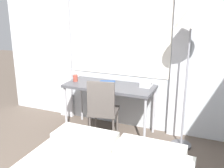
# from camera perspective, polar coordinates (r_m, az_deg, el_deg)

# --- Properties ---
(wall_back_with_window) EXTENTS (4.99, 0.13, 2.70)m
(wall_back_with_window) POSITION_cam_1_polar(r_m,az_deg,el_deg) (3.99, 5.84, 8.77)
(wall_back_with_window) COLOR silver
(wall_back_with_window) RESTS_ON ground_plane
(desk) EXTENTS (1.34, 0.57, 0.77)m
(desk) POSITION_cam_1_polar(r_m,az_deg,el_deg) (3.91, -0.55, -1.09)
(desk) COLOR #4C4C51
(desk) RESTS_ON ground_plane
(desk_chair) EXTENTS (0.47, 0.47, 0.92)m
(desk_chair) POSITION_cam_1_polar(r_m,az_deg,el_deg) (3.73, -2.04, -5.13)
(desk_chair) COLOR #59514C
(desk_chair) RESTS_ON ground_plane
(standing_lamp) EXTENTS (0.40, 0.40, 1.93)m
(standing_lamp) POSITION_cam_1_polar(r_m,az_deg,el_deg) (3.44, 16.82, 12.43)
(standing_lamp) COLOR #4C4C51
(standing_lamp) RESTS_ON ground_plane
(telephone) EXTENTS (0.17, 0.18, 0.10)m
(telephone) POSITION_cam_1_polar(r_m,az_deg,el_deg) (3.84, 7.46, 0.05)
(telephone) COLOR white
(telephone) RESTS_ON desk
(book) EXTENTS (0.27, 0.22, 0.02)m
(book) POSITION_cam_1_polar(r_m,az_deg,el_deg) (3.99, -1.02, 0.39)
(book) COLOR navy
(book) RESTS_ON desk
(mug) EXTENTS (0.07, 0.07, 0.10)m
(mug) POSITION_cam_1_polar(r_m,az_deg,el_deg) (4.11, -7.99, 1.27)
(mug) COLOR #993F33
(mug) RESTS_ON desk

